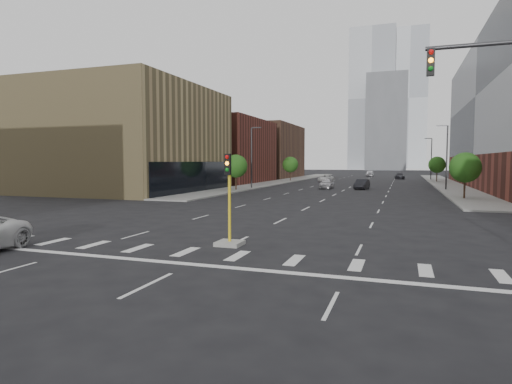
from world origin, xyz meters
The scene contains 22 objects.
ground centered at (0.00, 0.00, 0.00)m, with size 400.00×400.00×0.00m, color black.
sidewalk_left_far centered at (-15.00, 74.00, 0.07)m, with size 5.00×92.00×0.15m, color gray.
sidewalk_right_far centered at (15.00, 74.00, 0.07)m, with size 5.00×92.00×0.15m, color gray.
building_left_mid centered at (-27.50, 40.00, 7.00)m, with size 20.00×24.00×14.00m, color tan.
building_left_far_a centered at (-27.50, 66.00, 6.00)m, with size 20.00×22.00×12.00m, color brown.
building_left_far_b centered at (-27.50, 92.00, 6.50)m, with size 20.00×24.00×13.00m, color brown.
tower_left centered at (-8.00, 220.00, 35.00)m, with size 22.00×22.00×70.00m, color #B2B7BC.
tower_right centered at (10.00, 260.00, 40.00)m, with size 20.00×20.00×80.00m, color #B2B7BC.
tower_mid centered at (0.00, 200.00, 22.00)m, with size 18.00×18.00×44.00m, color slate.
median_traffic_signal centered at (0.00, 8.97, 0.97)m, with size 1.20×1.20×4.40m.
streetlight_right_a centered at (13.41, 55.00, 5.01)m, with size 1.60×0.22×9.07m.
streetlight_right_b centered at (13.41, 90.00, 5.01)m, with size 1.60×0.22×9.07m.
streetlight_left centered at (-13.41, 50.00, 5.01)m, with size 1.60×0.22×9.07m.
tree_left_near centered at (-14.00, 45.00, 3.39)m, with size 3.20×3.20×4.85m.
tree_left_far centered at (-14.00, 75.00, 3.39)m, with size 3.20×3.20×4.85m.
tree_right_near centered at (14.00, 40.00, 3.39)m, with size 3.20×3.20×4.85m.
tree_right_far centered at (14.00, 80.00, 3.39)m, with size 3.20×3.20×4.85m.
car_near_left centered at (-2.89, 53.44, 0.76)m, with size 1.80×4.47×1.52m, color #ABAAAF.
car_mid_right centered at (2.19, 53.87, 0.74)m, with size 1.56×4.47×1.47m, color black.
car_far_left centered at (-6.84, 75.82, 0.66)m, with size 2.19×4.75×1.32m, color silver.
car_deep_right centered at (7.08, 93.59, 0.69)m, with size 1.93×4.75×1.38m, color #222228.
car_distant centered at (-0.76, 110.35, 0.84)m, with size 1.98×4.91×1.67m, color silver.
Camera 1 is at (7.84, -9.82, 4.04)m, focal length 30.00 mm.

